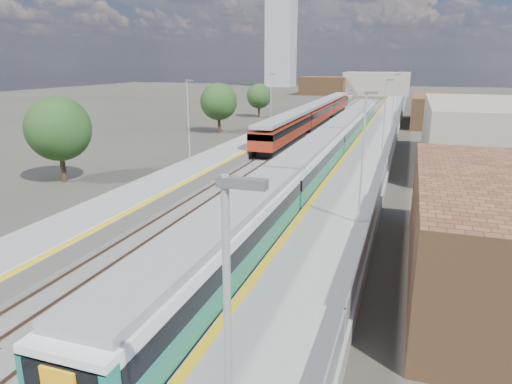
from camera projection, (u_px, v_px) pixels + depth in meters
The scene contains 12 objects.
ground at pixel (328, 149), 54.31m from camera, with size 320.00×320.00×0.00m, color #47443A.
ballast_bed at pixel (314, 145), 57.27m from camera, with size 10.50×155.00×0.06m, color #565451.
tracks at pixel (321, 142), 58.59m from camera, with size 8.96×160.00×0.17m.
platform_right at pixel (376, 144), 54.81m from camera, with size 4.70×155.00×8.52m.
platform_left at pixel (262, 138), 59.20m from camera, with size 4.30×155.00×8.52m.
buildings at pixel (321, 60), 137.70m from camera, with size 72.00×185.50×40.00m.
green_train at pixel (331, 142), 46.28m from camera, with size 2.77×77.23×3.05m.
red_train at pixel (315, 113), 73.09m from camera, with size 2.84×57.53×3.58m.
tree_a at pixel (59, 129), 38.24m from camera, with size 5.39×5.39×7.30m.
tree_b at pixel (219, 102), 65.63m from camera, with size 5.33×5.33×7.23m.
tree_c at pixel (259, 96), 85.08m from camera, with size 4.59×4.59×6.22m.
tree_d at pixel (490, 114), 60.83m from camera, with size 3.93×3.93×5.32m.
Camera 1 is at (8.92, -3.57, 9.99)m, focal length 32.00 mm.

